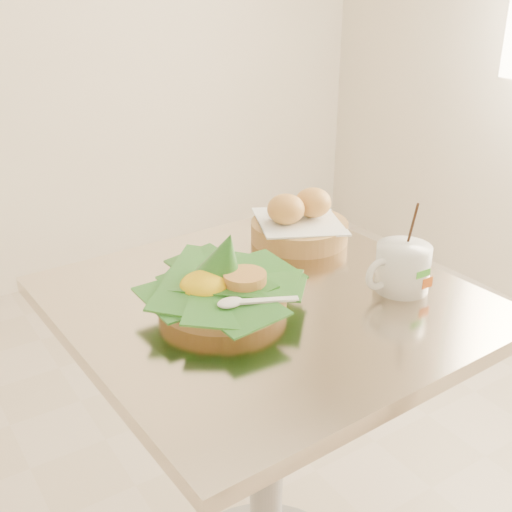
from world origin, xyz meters
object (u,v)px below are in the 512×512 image
cafe_table (267,397)px  rice_basket (222,284)px  bread_basket (299,223)px  coffee_mug (402,267)px

cafe_table → rice_basket: rice_basket is taller
cafe_table → bread_basket: (0.21, 0.19, 0.26)m
cafe_table → coffee_mug: size_ratio=4.31×
cafe_table → rice_basket: (-0.08, 0.03, 0.26)m
bread_basket → cafe_table: bearing=-138.4°
rice_basket → bread_basket: rice_basket is taller
cafe_table → bread_basket: bearing=41.6°
coffee_mug → bread_basket: bearing=93.1°
rice_basket → cafe_table: bearing=-18.1°
cafe_table → coffee_mug: bearing=-25.5°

